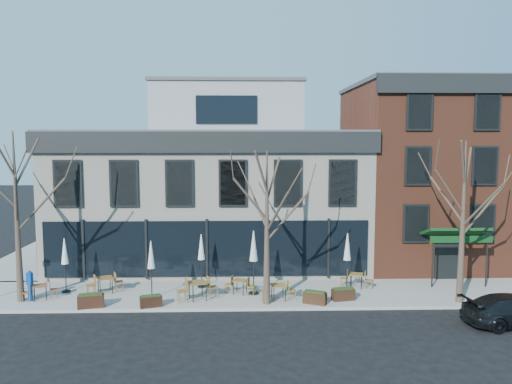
{
  "coord_description": "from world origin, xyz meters",
  "views": [
    {
      "loc": [
        1.87,
        -26.21,
        7.65
      ],
      "look_at": [
        2.68,
        2.0,
        4.72
      ],
      "focal_mm": 35.0,
      "sensor_mm": 36.0,
      "label": 1
    }
  ],
  "objects": [
    {
      "name": "umbrella_3",
      "position": [
        2.43,
        -2.44,
        2.37
      ],
      "size": [
        0.5,
        0.5,
        3.14
      ],
      "color": "black",
      "rests_on": "sidewalk_front"
    },
    {
      "name": "planter_0",
      "position": [
        -4.95,
        -4.2,
        0.47
      ],
      "size": [
        1.21,
        0.7,
        0.64
      ],
      "color": "#321A10",
      "rests_on": "sidewalk_front"
    },
    {
      "name": "umbrella_4",
      "position": [
        7.14,
        -1.85,
        2.19
      ],
      "size": [
        0.46,
        0.46,
        2.89
      ],
      "color": "black",
      "rests_on": "sidewalk_front"
    },
    {
      "name": "cafe_set_3",
      "position": [
        1.77,
        -2.34,
        0.58
      ],
      "size": [
        1.61,
        0.89,
        0.83
      ],
      "color": "brown",
      "rests_on": "sidewalk_front"
    },
    {
      "name": "corner_building",
      "position": [
        0.07,
        5.07,
        4.72
      ],
      "size": [
        18.39,
        10.39,
        11.1
      ],
      "color": "silver",
      "rests_on": "ground"
    },
    {
      "name": "sidewalk_front",
      "position": [
        3.25,
        -2.15,
        0.07
      ],
      "size": [
        33.5,
        4.7,
        0.15
      ],
      "primitive_type": "cube",
      "color": "gray",
      "rests_on": "ground"
    },
    {
      "name": "planter_2",
      "position": [
        5.22,
        -3.97,
        0.45
      ],
      "size": [
        1.14,
        0.81,
        0.59
      ],
      "color": "#301D10",
      "rests_on": "sidewalk_front"
    },
    {
      "name": "tree_right",
      "position": [
        12.01,
        -3.9,
        4.02
      ],
      "size": [
        3.72,
        3.77,
        7.48
      ],
      "color": "#382B21",
      "rests_on": "sidewalk_front"
    },
    {
      "name": "call_box",
      "position": [
        -8.06,
        -3.19,
        0.93
      ],
      "size": [
        0.29,
        0.29,
        1.47
      ],
      "color": "#0B409B",
      "rests_on": "sidewalk_front"
    },
    {
      "name": "cafe_set_0",
      "position": [
        -7.67,
        -3.01,
        0.58
      ],
      "size": [
        1.64,
        0.94,
        0.85
      ],
      "color": "brown",
      "rests_on": "sidewalk_front"
    },
    {
      "name": "umbrella_1",
      "position": [
        -2.43,
        -2.99,
        2.12
      ],
      "size": [
        0.45,
        0.45,
        2.79
      ],
      "color": "black",
      "rests_on": "sidewalk_front"
    },
    {
      "name": "cafe_set_5",
      "position": [
        7.7,
        -1.51,
        0.6
      ],
      "size": [
        1.7,
        0.88,
        0.87
      ],
      "color": "brown",
      "rests_on": "sidewalk_front"
    },
    {
      "name": "cafe_set_4",
      "position": [
        3.58,
        -3.39,
        0.61
      ],
      "size": [
        1.73,
        0.76,
        0.89
      ],
      "color": "brown",
      "rests_on": "sidewalk_front"
    },
    {
      "name": "tree_corner",
      "position": [
        -8.49,
        -3.2,
        4.25
      ],
      "size": [
        3.93,
        3.98,
        7.92
      ],
      "color": "#382B21",
      "rests_on": "sidewalk_front"
    },
    {
      "name": "cafe_set_1",
      "position": [
        -4.89,
        -2.04,
        0.64
      ],
      "size": [
        1.83,
        1.17,
        0.95
      ],
      "color": "brown",
      "rests_on": "sidewalk_front"
    },
    {
      "name": "ground",
      "position": [
        0.0,
        0.0,
        0.0
      ],
      "size": [
        120.0,
        120.0,
        0.0
      ],
      "primitive_type": "plane",
      "color": "black",
      "rests_on": "ground"
    },
    {
      "name": "umbrella_0",
      "position": [
        -6.87,
        -1.85,
        2.07
      ],
      "size": [
        0.43,
        0.43,
        2.71
      ],
      "color": "black",
      "rests_on": "sidewalk_front"
    },
    {
      "name": "sidewalk_side",
      "position": [
        -11.25,
        6.0,
        0.07
      ],
      "size": [
        4.5,
        12.0,
        0.15
      ],
      "primitive_type": "cube",
      "color": "gray",
      "rests_on": "ground"
    },
    {
      "name": "planter_1",
      "position": [
        -2.25,
        -4.2,
        0.42
      ],
      "size": [
        1.04,
        0.68,
        0.54
      ],
      "color": "black",
      "rests_on": "sidewalk_front"
    },
    {
      "name": "tree_mid",
      "position": [
        3.01,
        -3.9,
        3.79
      ],
      "size": [
        3.5,
        3.55,
        7.04
      ],
      "color": "#382B21",
      "rests_on": "sidewalk_front"
    },
    {
      "name": "planter_3",
      "position": [
        6.63,
        -3.5,
        0.45
      ],
      "size": [
        1.13,
        0.64,
        0.6
      ],
      "color": "black",
      "rests_on": "sidewalk_front"
    },
    {
      "name": "cafe_set_2",
      "position": [
        -0.23,
        -3.24,
        0.69
      ],
      "size": [
        2.03,
        1.2,
        1.05
      ],
      "color": "brown",
      "rests_on": "sidewalk_front"
    },
    {
      "name": "umbrella_2",
      "position": [
        -0.2,
        -1.23,
        2.09
      ],
      "size": [
        0.44,
        0.44,
        2.76
      ],
      "color": "black",
      "rests_on": "sidewalk_front"
    },
    {
      "name": "red_brick_building",
      "position": [
        13.0,
        4.98,
        5.64
      ],
      "size": [
        8.2,
        11.78,
        11.18
      ],
      "color": "brown",
      "rests_on": "ground"
    }
  ]
}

